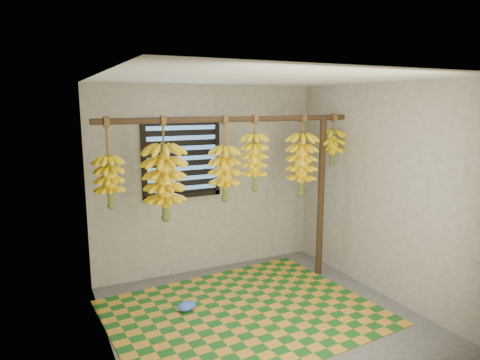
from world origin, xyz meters
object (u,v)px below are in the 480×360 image
support_post (321,198)px  plastic_bag (187,306)px  banana_bunch_f (332,147)px  banana_bunch_a (109,181)px  banana_bunch_d (255,162)px  banana_bunch_c (225,173)px  woven_mat (244,312)px  banana_bunch_b (165,182)px  banana_bunch_e (302,164)px

support_post → plastic_bag: bearing=-173.3°
support_post → plastic_bag: support_post is taller
support_post → banana_bunch_f: 0.65m
plastic_bag → banana_bunch_a: (-0.69, 0.22, 1.37)m
support_post → banana_bunch_d: 1.08m
banana_bunch_c → banana_bunch_a: bearing=-180.0°
woven_mat → plastic_bag: plastic_bag is taller
banana_bunch_f → banana_bunch_d: bearing=180.0°
support_post → banana_bunch_b: 2.03m
banana_bunch_e → banana_bunch_c: bearing=180.0°
woven_mat → banana_bunch_e: 1.85m
banana_bunch_e → banana_bunch_f: bearing=-0.0°
woven_mat → banana_bunch_d: 1.65m
banana_bunch_f → banana_bunch_a: bearing=180.0°
support_post → banana_bunch_a: (-2.55, -0.00, 0.42)m
banana_bunch_c → banana_bunch_d: size_ratio=1.09×
banana_bunch_c → plastic_bag: bearing=-158.2°
plastic_bag → banana_bunch_f: 2.57m
banana_bunch_b → banana_bunch_f: 2.16m
plastic_bag → banana_bunch_b: banana_bunch_b is taller
woven_mat → banana_bunch_a: size_ratio=2.99×
banana_bunch_a → woven_mat: bearing=-23.4°
support_post → woven_mat: bearing=-158.6°
support_post → banana_bunch_b: bearing=180.0°
banana_bunch_a → banana_bunch_e: same height
support_post → banana_bunch_e: bearing=180.0°
woven_mat → banana_bunch_a: 1.93m
banana_bunch_c → banana_bunch_f: (1.47, -0.00, 0.22)m
plastic_bag → banana_bunch_a: bearing=162.3°
banana_bunch_e → banana_bunch_f: size_ratio=1.53×
banana_bunch_b → banana_bunch_e: bearing=0.0°
woven_mat → banana_bunch_c: size_ratio=2.85×
woven_mat → banana_bunch_b: (-0.66, 0.52, 1.36)m
plastic_bag → banana_bunch_f: size_ratio=0.34×
support_post → banana_bunch_a: banana_bunch_a is taller
woven_mat → banana_bunch_a: banana_bunch_a is taller
woven_mat → banana_bunch_d: size_ratio=3.11×
plastic_bag → support_post: bearing=6.7°
banana_bunch_a → banana_bunch_f: 2.71m
plastic_bag → banana_bunch_c: 1.48m
banana_bunch_d → banana_bunch_c: bearing=-180.0°
banana_bunch_c → banana_bunch_e: (1.01, 0.00, 0.03)m
plastic_bag → woven_mat: bearing=-30.2°
support_post → banana_bunch_d: size_ratio=2.32×
banana_bunch_b → support_post: bearing=0.0°
banana_bunch_b → banana_bunch_c: same height
support_post → banana_bunch_b: banana_bunch_b is taller
support_post → banana_bunch_f: banana_bunch_f is taller
plastic_bag → banana_bunch_b: bearing=121.2°
banana_bunch_c → banana_bunch_e: 1.01m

